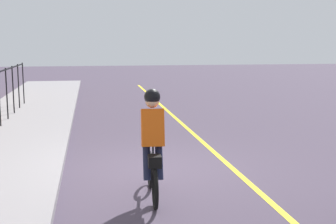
# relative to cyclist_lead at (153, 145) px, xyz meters

# --- Properties ---
(ground_plane) EXTENTS (80.00, 80.00, 0.00)m
(ground_plane) POSITION_rel_cyclist_lead_xyz_m (1.78, -0.26, -0.91)
(ground_plane) COLOR #44394A
(lane_line_centre) EXTENTS (36.00, 0.12, 0.01)m
(lane_line_centre) POSITION_rel_cyclist_lead_xyz_m (1.78, -1.86, -0.91)
(lane_line_centre) COLOR yellow
(lane_line_centre) RESTS_ON ground
(cyclist_lead) EXTENTS (1.71, 0.38, 1.83)m
(cyclist_lead) POSITION_rel_cyclist_lead_xyz_m (0.00, 0.00, 0.00)
(cyclist_lead) COLOR black
(cyclist_lead) RESTS_ON ground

